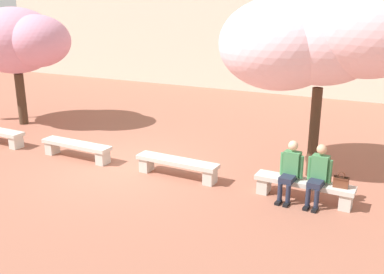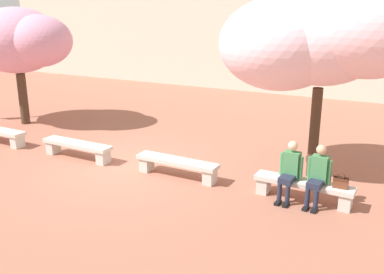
# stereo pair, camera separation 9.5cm
# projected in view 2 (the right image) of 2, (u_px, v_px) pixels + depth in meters

# --- Properties ---
(ground_plane) EXTENTS (100.00, 100.00, 0.00)m
(ground_plane) POSITION_uv_depth(u_px,v_px,m) (125.00, 167.00, 11.54)
(ground_plane) COLOR #9E604C
(stone_bench_near_west) EXTENTS (2.12, 0.51, 0.45)m
(stone_bench_near_west) POSITION_uv_depth(u_px,v_px,m) (77.00, 147.00, 12.08)
(stone_bench_near_west) COLOR beige
(stone_bench_near_west) RESTS_ON ground
(stone_bench_center) EXTENTS (2.12, 0.51, 0.45)m
(stone_bench_center) POSITION_uv_depth(u_px,v_px,m) (177.00, 165.00, 10.82)
(stone_bench_center) COLOR beige
(stone_bench_center) RESTS_ON ground
(stone_bench_near_east) EXTENTS (2.12, 0.51, 0.45)m
(stone_bench_near_east) POSITION_uv_depth(u_px,v_px,m) (303.00, 187.00, 9.56)
(stone_bench_near_east) COLOR beige
(stone_bench_near_east) RESTS_ON ground
(person_seated_left) EXTENTS (0.51, 0.71, 1.29)m
(person_seated_left) POSITION_uv_depth(u_px,v_px,m) (290.00, 169.00, 9.52)
(person_seated_left) COLOR black
(person_seated_left) RESTS_ON ground
(person_seated_right) EXTENTS (0.51, 0.71, 1.29)m
(person_seated_right) POSITION_uv_depth(u_px,v_px,m) (318.00, 173.00, 9.28)
(person_seated_right) COLOR black
(person_seated_right) RESTS_ON ground
(handbag) EXTENTS (0.30, 0.15, 0.34)m
(handbag) POSITION_uv_depth(u_px,v_px,m) (341.00, 182.00, 9.14)
(handbag) COLOR brown
(handbag) RESTS_ON stone_bench_near_east
(cherry_tree_main) EXTENTS (4.77, 3.02, 4.69)m
(cherry_tree_main) POSITION_uv_depth(u_px,v_px,m) (320.00, 37.00, 9.99)
(cherry_tree_main) COLOR #473323
(cherry_tree_main) RESTS_ON ground
(cherry_tree_secondary) EXTENTS (4.08, 2.84, 3.88)m
(cherry_tree_secondary) POSITION_uv_depth(u_px,v_px,m) (14.00, 40.00, 14.67)
(cherry_tree_secondary) COLOR #473323
(cherry_tree_secondary) RESTS_ON ground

